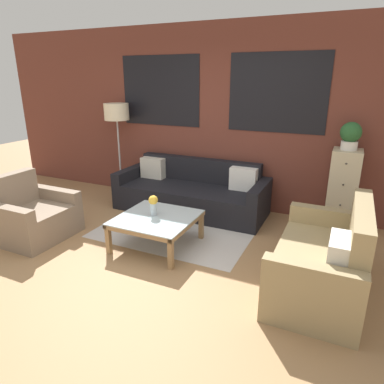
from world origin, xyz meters
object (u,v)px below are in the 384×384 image
(armchair_corner, at_px, (33,217))
(flower_vase, at_px, (153,204))
(settee_vintage, at_px, (324,262))
(potted_plant, at_px, (351,135))
(coffee_table, at_px, (157,221))
(drawer_cabinet, at_px, (342,191))
(floor_lamp, at_px, (117,116))
(couch_dark, at_px, (192,194))

(armchair_corner, bearing_deg, flower_vase, 17.39)
(settee_vintage, distance_m, potted_plant, 1.92)
(settee_vintage, distance_m, armchair_corner, 3.58)
(potted_plant, relative_size, flower_vase, 1.40)
(coffee_table, xyz_separation_m, drawer_cabinet, (2.03, 1.50, 0.23))
(settee_vintage, bearing_deg, drawer_cabinet, 87.58)
(floor_lamp, distance_m, flower_vase, 2.25)
(drawer_cabinet, distance_m, potted_plant, 0.75)
(settee_vintage, bearing_deg, coffee_table, 175.85)
(potted_plant, bearing_deg, settee_vintage, -92.42)
(coffee_table, bearing_deg, armchair_corner, -164.21)
(floor_lamp, bearing_deg, drawer_cabinet, 0.84)
(armchair_corner, relative_size, potted_plant, 2.51)
(settee_vintage, relative_size, coffee_table, 1.62)
(settee_vintage, relative_size, potted_plant, 4.12)
(couch_dark, relative_size, floor_lamp, 1.47)
(settee_vintage, xyz_separation_m, flower_vase, (-2.02, 0.17, 0.23))
(armchair_corner, relative_size, coffee_table, 0.99)
(armchair_corner, xyz_separation_m, potted_plant, (3.63, 1.95, 1.03))
(coffee_table, xyz_separation_m, potted_plant, (2.03, 1.50, 0.98))
(settee_vintage, relative_size, floor_lamp, 0.93)
(couch_dark, distance_m, settee_vintage, 2.52)
(drawer_cabinet, height_order, flower_vase, drawer_cabinet)
(couch_dark, bearing_deg, floor_lamp, 173.76)
(potted_plant, distance_m, flower_vase, 2.66)
(couch_dark, xyz_separation_m, settee_vintage, (2.08, -1.43, 0.03))
(floor_lamp, xyz_separation_m, potted_plant, (3.61, 0.05, -0.09))
(coffee_table, bearing_deg, floor_lamp, 137.64)
(floor_lamp, xyz_separation_m, flower_vase, (1.53, -1.41, -0.86))
(potted_plant, bearing_deg, couch_dark, -174.35)
(settee_vintage, distance_m, floor_lamp, 4.03)
(coffee_table, distance_m, potted_plant, 2.71)
(drawer_cabinet, relative_size, potted_plant, 3.12)
(settee_vintage, relative_size, flower_vase, 5.76)
(armchair_corner, height_order, flower_vase, armchair_corner)
(armchair_corner, xyz_separation_m, flower_vase, (1.55, 0.48, 0.27))
(armchair_corner, height_order, floor_lamp, floor_lamp)
(armchair_corner, bearing_deg, coffee_table, 15.79)
(armchair_corner, xyz_separation_m, floor_lamp, (0.02, 1.90, 1.13))
(armchair_corner, relative_size, floor_lamp, 0.56)
(floor_lamp, xyz_separation_m, drawer_cabinet, (3.61, 0.05, -0.84))
(armchair_corner, xyz_separation_m, drawer_cabinet, (3.63, 1.95, 0.28))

